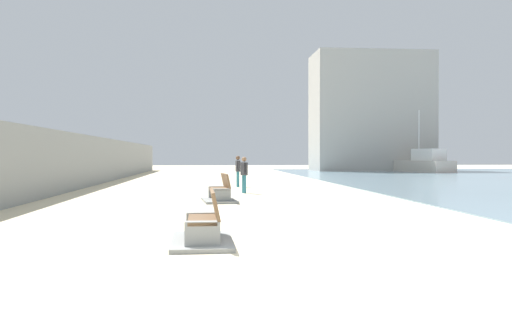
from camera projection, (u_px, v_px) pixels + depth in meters
The scene contains 8 objects.
ground_plane at pixel (230, 188), 26.11m from camera, with size 120.00×120.00×0.00m, color beige.
seawall at pixel (73, 161), 25.44m from camera, with size 0.80×64.00×2.64m, color gray.
bench_near at pixel (204, 231), 9.70m from camera, with size 1.14×2.12×0.98m.
bench_far at pixel (220, 195), 18.53m from camera, with size 1.31×2.20×0.98m.
person_walking at pixel (238, 169), 26.95m from camera, with size 0.23×0.52×1.59m.
person_standing at pixel (244, 172), 22.59m from camera, with size 0.30×0.49×1.55m.
boat_distant at pixel (423, 163), 50.07m from camera, with size 4.09×7.39×5.90m.
harbor_building at pixel (371, 113), 55.34m from camera, with size 12.00×6.00×12.15m, color #ADAAA3.
Camera 1 is at (-1.03, -8.11, 1.61)m, focal length 37.34 mm.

